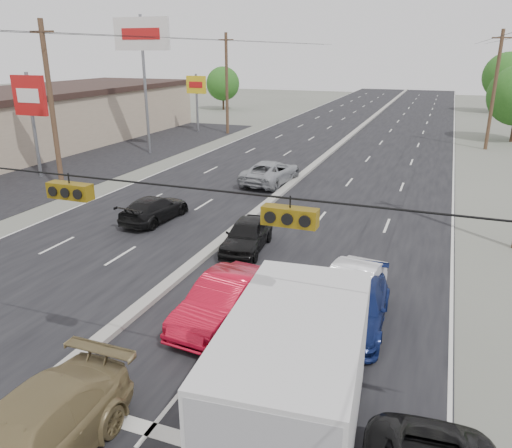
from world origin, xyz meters
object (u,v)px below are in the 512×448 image
object	(u,v)px
tree_right_far	(507,76)
oncoming_near	(155,209)
pole_sign_far	(196,90)
oncoming_far	(271,172)
red_sedan	(224,300)
pole_sign_mid	(30,102)
tan_sedan	(22,445)
utility_pole_right_c	(494,90)
tree_left_far	(223,84)
utility_pole_left_c	(227,83)
queue_car_a	(247,235)
queue_car_b	(350,289)
pole_sign_billboard	(142,43)
queue_car_d	(356,306)
utility_pole_left_b	(52,109)
box_truck	(299,376)

from	to	relation	value
tree_right_far	oncoming_near	bearing A→B (deg)	-109.64
pole_sign_far	oncoming_far	size ratio (longest dim) A/B	1.11
red_sedan	pole_sign_mid	bearing A→B (deg)	151.76
tan_sedan	red_sedan	distance (m)	7.24
red_sedan	pole_sign_far	bearing A→B (deg)	123.81
pole_sign_mid	oncoming_near	xyz separation A→B (m)	(12.50, -5.42, -4.47)
red_sedan	oncoming_far	distance (m)	17.84
tan_sedan	pole_sign_mid	bearing A→B (deg)	132.95
utility_pole_right_c	tree_right_far	bearing A→B (deg)	83.35
pole_sign_far	oncoming_far	distance (m)	23.55
tree_left_far	oncoming_far	size ratio (longest dim) A/B	1.13
red_sedan	tree_left_far	bearing A→B (deg)	119.87
utility_pole_left_c	tree_left_far	bearing A→B (deg)	115.41
queue_car_a	tree_left_far	bearing A→B (deg)	109.74
pole_sign_mid	queue_car_b	bearing A→B (deg)	-25.13
utility_pole_left_c	pole_sign_billboard	distance (m)	12.73
utility_pole_right_c	tan_sedan	size ratio (longest dim) A/B	1.82
pole_sign_mid	queue_car_b	distance (m)	26.44
utility_pole_left_c	red_sedan	distance (m)	38.89
queue_car_d	pole_sign_far	bearing A→B (deg)	121.86
pole_sign_mid	queue_car_b	xyz separation A→B (m)	(23.61, -11.07, -4.40)
pole_sign_far	pole_sign_mid	bearing A→B (deg)	-92.60
pole_sign_billboard	tree_left_far	size ratio (longest dim) A/B	1.80
utility_pole_left_c	pole_sign_billboard	size ratio (longest dim) A/B	0.91
red_sedan	queue_car_a	world-z (taller)	red_sedan
utility_pole_left_b	pole_sign_mid	distance (m)	5.41
utility_pole_left_b	utility_pole_right_c	bearing A→B (deg)	45.00
tree_left_far	tree_right_far	xyz separation A→B (m)	(38.00, 10.00, 1.24)
red_sedan	oncoming_far	world-z (taller)	red_sedan
utility_pole_right_c	pole_sign_mid	distance (m)	36.80
utility_pole_left_c	box_truck	size ratio (longest dim) A/B	1.38
utility_pole_left_c	tree_right_far	xyz separation A→B (m)	(28.50, 30.00, -0.15)
tree_left_far	queue_car_d	bearing A→B (deg)	-61.82
queue_car_d	oncoming_near	distance (m)	13.31
queue_car_a	queue_car_b	size ratio (longest dim) A/B	0.94
tree_right_far	utility_pole_left_b	bearing A→B (deg)	-117.39
box_truck	queue_car_d	distance (m)	5.75
queue_car_b	pole_sign_billboard	bearing A→B (deg)	142.02
queue_car_a	queue_car_d	distance (m)	7.32
tan_sedan	utility_pole_right_c	bearing A→B (deg)	76.36
tree_right_far	queue_car_d	size ratio (longest dim) A/B	1.75
pole_sign_mid	tree_right_far	world-z (taller)	tree_right_far
queue_car_b	oncoming_far	bearing A→B (deg)	125.14
pole_sign_mid	tree_left_far	xyz separation A→B (m)	(-5.00, 42.00, -1.40)
utility_pole_left_b	utility_pole_left_c	xyz separation A→B (m)	(0.00, 25.00, 0.00)
oncoming_far	tree_right_far	bearing A→B (deg)	-104.87
utility_pole_right_c	oncoming_far	bearing A→B (deg)	-127.50
pole_sign_far	queue_car_a	bearing A→B (deg)	-59.39
tree_left_far	queue_car_d	distance (m)	61.48
pole_sign_far	tree_right_far	world-z (taller)	tree_right_far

